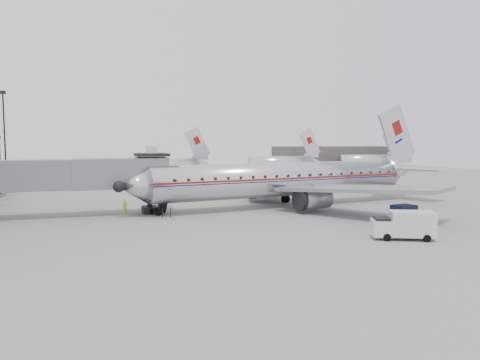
# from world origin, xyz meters

# --- Properties ---
(ground) EXTENTS (160.00, 160.00, 0.00)m
(ground) POSITION_xyz_m (0.00, 0.00, 0.00)
(ground) COLOR slate
(ground) RESTS_ON ground
(hangar) EXTENTS (30.00, 12.00, 6.00)m
(hangar) POSITION_xyz_m (45.00, 60.00, 3.00)
(hangar) COLOR #3C3937
(hangar) RESTS_ON ground
(apron_line) EXTENTS (60.00, 0.15, 0.01)m
(apron_line) POSITION_xyz_m (3.00, 6.00, 0.01)
(apron_line) COLOR gold
(apron_line) RESTS_ON ground
(jet_bridge) EXTENTS (21.00, 6.20, 7.10)m
(jet_bridge) POSITION_xyz_m (-16.66, 3.67, 4.18)
(jet_bridge) COLOR slate
(jet_bridge) RESTS_ON ground
(distant_aircraft_near) EXTENTS (16.39, 3.20, 10.26)m
(distant_aircraft_near) POSITION_xyz_m (-1.79, 42.00, 2.73)
(distant_aircraft_near) COLOR silver
(distant_aircraft_near) RESTS_ON ground
(distant_aircraft_mid) EXTENTS (16.39, 3.20, 10.26)m
(distant_aircraft_mid) POSITION_xyz_m (24.21, 46.00, 2.73)
(distant_aircraft_mid) COLOR silver
(distant_aircraft_mid) RESTS_ON ground
(distant_aircraft_far) EXTENTS (16.39, 3.20, 10.26)m
(distant_aircraft_far) POSITION_xyz_m (48.21, 50.00, 2.73)
(distant_aircraft_far) COLOR silver
(distant_aircraft_far) RESTS_ON ground
(airliner) EXTENTS (39.64, 36.51, 12.57)m
(airliner) POSITION_xyz_m (6.79, 3.63, 3.16)
(airliner) COLOR silver
(airliner) RESTS_ON ground
(service_van) EXTENTS (5.04, 3.59, 2.22)m
(service_van) POSITION_xyz_m (7.87, -15.98, 1.16)
(service_van) COLOR silver
(service_van) RESTS_ON ground
(baggage_cart_navy) EXTENTS (2.47, 2.07, 1.71)m
(baggage_cart_navy) POSITION_xyz_m (12.45, -10.00, 0.91)
(baggage_cart_navy) COLOR #0D1234
(baggage_cart_navy) RESTS_ON ground
(ramp_worker) EXTENTS (0.75, 0.74, 1.74)m
(ramp_worker) POSITION_xyz_m (-12.00, 2.29, 0.87)
(ramp_worker) COLOR #CBEE1C
(ramp_worker) RESTS_ON ground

